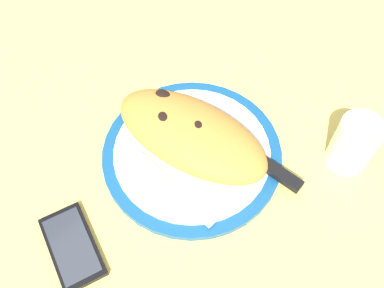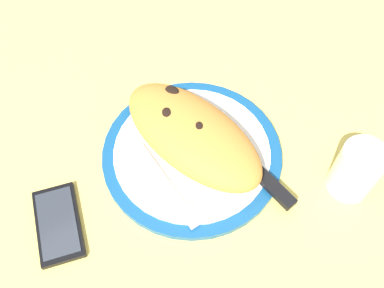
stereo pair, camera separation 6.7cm
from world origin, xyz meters
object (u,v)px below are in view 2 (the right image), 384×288
Objects in this scene: fork at (173,191)px; knife at (258,172)px; water_glass at (355,172)px; calzone at (192,134)px; smartphone at (58,224)px; plate at (192,153)px.

fork is 13.45cm from knife.
calzone is at bearing -138.62° from water_glass.
knife is at bearing 70.86° from smartphone.
water_glass is at bearing 60.42° from fork.
knife reaches higher than plate.
water_glass is at bearing 43.92° from plate.
calzone is 1.70× the size of fork.
water_glass reaches higher than knife.
knife is (4.67, 12.61, 0.30)cm from fork.
fork reaches higher than plate.
smartphone is 45.05cm from water_glass.
plate is at bearing -136.08° from water_glass.
water_glass is (19.08, 40.65, 3.55)cm from smartphone.
fork is (4.51, -6.48, 1.01)cm from plate.
knife is 31.14cm from smartphone.
plate is 1.03× the size of calzone.
plate reaches higher than smartphone.
calzone is 3.04× the size of water_glass.
plate is at bearing 124.83° from fork.
fork is (5.42, -7.16, -2.90)cm from calzone.
calzone reaches higher than knife.
calzone is 9.44cm from fork.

